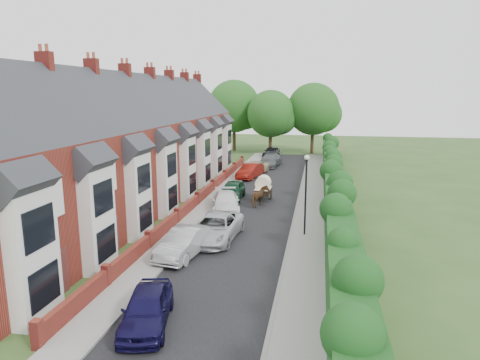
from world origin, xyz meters
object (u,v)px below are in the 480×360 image
(car_black, at_px, (271,152))
(horse, at_px, (260,197))
(car_white, at_px, (226,202))
(car_red, at_px, (250,171))
(car_silver_a, at_px, (184,243))
(car_green, at_px, (233,190))
(horse_cart, at_px, (263,186))
(car_navy, at_px, (147,308))
(car_grey, at_px, (270,160))
(car_silver_b, at_px, (216,228))
(lamppost, at_px, (306,185))
(car_beige, at_px, (254,168))

(car_black, bearing_deg, horse, -75.15)
(car_white, relative_size, car_red, 1.08)
(car_silver_a, relative_size, horse, 2.41)
(car_green, relative_size, horse_cart, 1.52)
(car_white, bearing_deg, car_red, 78.04)
(car_black, height_order, horse_cart, horse_cart)
(car_green, height_order, horse_cart, horse_cart)
(car_navy, bearing_deg, car_grey, 76.97)
(car_black, bearing_deg, car_silver_a, -80.44)
(car_silver_b, xyz_separation_m, car_white, (-0.78, 6.42, -0.06))
(car_silver_a, bearing_deg, lamppost, 44.72)
(car_red, relative_size, car_grey, 0.86)
(lamppost, height_order, car_white, lamppost)
(car_silver_b, relative_size, car_beige, 1.12)
(lamppost, xyz_separation_m, car_silver_b, (-5.33, -1.73, -2.53))
(car_red, distance_m, horse, 11.66)
(car_navy, height_order, car_beige, car_navy)
(car_navy, height_order, horse, horse)
(car_white, bearing_deg, car_silver_b, -96.24)
(car_green, bearing_deg, car_silver_a, -91.11)
(lamppost, relative_size, car_beige, 1.04)
(lamppost, height_order, car_black, lamppost)
(lamppost, bearing_deg, car_silver_a, -144.29)
(car_navy, relative_size, car_grey, 0.80)
(car_black, bearing_deg, car_green, -80.80)
(car_navy, distance_m, car_red, 29.64)
(car_red, bearing_deg, horse, -65.11)
(car_white, relative_size, car_grey, 0.93)
(car_beige, distance_m, horse_cart, 11.85)
(car_navy, xyz_separation_m, car_white, (-0.54, 16.53, -0.02))
(car_silver_a, bearing_deg, horse_cart, 87.66)
(car_silver_a, distance_m, car_red, 22.40)
(lamppost, height_order, car_silver_a, lamppost)
(lamppost, distance_m, car_grey, 26.04)
(car_green, bearing_deg, car_white, -86.95)
(car_white, distance_m, horse, 2.93)
(horse_cart, bearing_deg, car_grey, 94.67)
(car_beige, relative_size, horse, 2.58)
(car_silver_b, bearing_deg, lamppost, 21.21)
(horse, bearing_deg, car_silver_a, 96.07)
(car_red, height_order, car_black, car_red)
(car_beige, xyz_separation_m, car_grey, (1.21, 5.34, 0.08))
(car_silver_a, relative_size, horse_cart, 1.58)
(car_black, bearing_deg, horse_cart, -74.78)
(car_silver_b, relative_size, car_grey, 1.04)
(car_black, distance_m, horse_cart, 25.10)
(car_navy, distance_m, car_black, 45.34)
(lamppost, xyz_separation_m, car_beige, (-6.36, 20.06, -2.61))
(car_grey, xyz_separation_m, horse_cart, (1.38, -16.89, 0.43))
(car_silver_a, height_order, car_white, car_silver_a)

